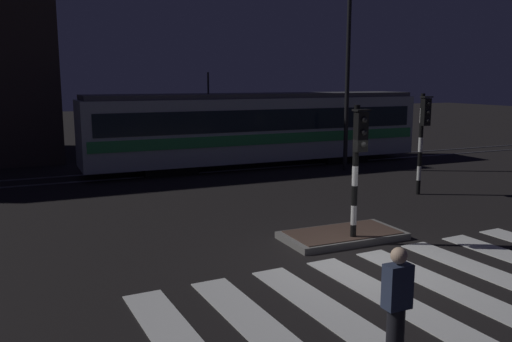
{
  "coord_description": "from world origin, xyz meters",
  "views": [
    {
      "loc": [
        -6.5,
        -8.99,
        3.85
      ],
      "look_at": [
        -0.67,
        3.98,
        1.4
      ],
      "focal_mm": 37.38,
      "sensor_mm": 36.0,
      "label": 1
    }
  ],
  "objects_px": {
    "traffic_light_median_centre": "(358,154)",
    "tram": "(258,127)",
    "street_lamp_trackside_right": "(351,55)",
    "traffic_light_corner_far_right": "(423,129)",
    "pedestrian_waiting_at_kerb": "(396,308)"
  },
  "relations": [
    {
      "from": "street_lamp_trackside_right",
      "to": "traffic_light_median_centre",
      "type": "bearing_deg",
      "value": -122.94
    },
    {
      "from": "traffic_light_corner_far_right",
      "to": "traffic_light_median_centre",
      "type": "distance_m",
      "value": 6.39
    },
    {
      "from": "tram",
      "to": "street_lamp_trackside_right",
      "type": "bearing_deg",
      "value": -42.42
    },
    {
      "from": "traffic_light_corner_far_right",
      "to": "tram",
      "type": "relative_size",
      "value": 0.22
    },
    {
      "from": "traffic_light_corner_far_right",
      "to": "tram",
      "type": "distance_m",
      "value": 8.2
    },
    {
      "from": "street_lamp_trackside_right",
      "to": "tram",
      "type": "bearing_deg",
      "value": 137.58
    },
    {
      "from": "traffic_light_median_centre",
      "to": "pedestrian_waiting_at_kerb",
      "type": "bearing_deg",
      "value": -119.27
    },
    {
      "from": "traffic_light_median_centre",
      "to": "tram",
      "type": "height_order",
      "value": "tram"
    },
    {
      "from": "street_lamp_trackside_right",
      "to": "pedestrian_waiting_at_kerb",
      "type": "xyz_separation_m",
      "value": [
        -8.39,
        -13.59,
        -3.97
      ]
    },
    {
      "from": "traffic_light_corner_far_right",
      "to": "pedestrian_waiting_at_kerb",
      "type": "distance_m",
      "value": 11.69
    },
    {
      "from": "traffic_light_corner_far_right",
      "to": "street_lamp_trackside_right",
      "type": "height_order",
      "value": "street_lamp_trackside_right"
    },
    {
      "from": "traffic_light_corner_far_right",
      "to": "tram",
      "type": "bearing_deg",
      "value": 107.72
    },
    {
      "from": "traffic_light_corner_far_right",
      "to": "tram",
      "type": "xyz_separation_m",
      "value": [
        -2.49,
        7.8,
        -0.5
      ]
    },
    {
      "from": "traffic_light_median_centre",
      "to": "tram",
      "type": "bearing_deg",
      "value": 76.83
    },
    {
      "from": "traffic_light_corner_far_right",
      "to": "pedestrian_waiting_at_kerb",
      "type": "relative_size",
      "value": 1.99
    }
  ]
}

